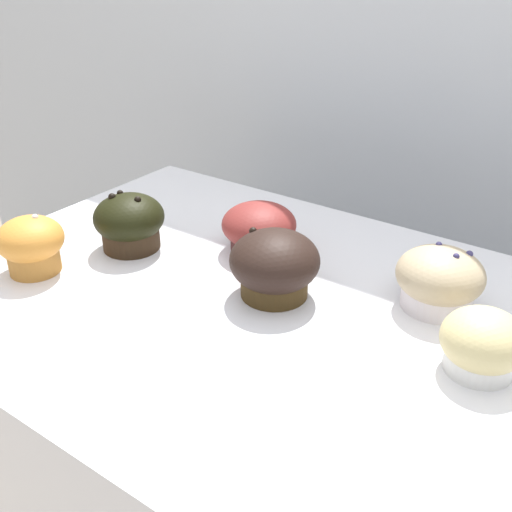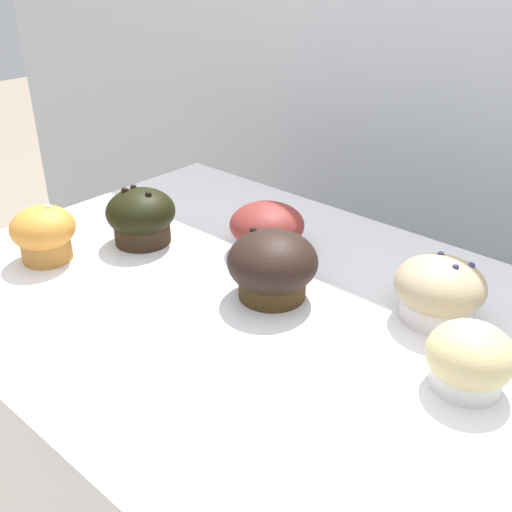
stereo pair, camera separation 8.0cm
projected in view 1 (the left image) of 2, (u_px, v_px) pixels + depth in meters
wall_back at (446, 200)px, 1.22m from camera, size 3.20×0.10×1.80m
muffin_front_center at (129, 222)px, 0.90m from camera, size 0.11×0.11×0.09m
muffin_back_left at (439, 279)px, 0.76m from camera, size 0.11×0.11×0.08m
muffin_back_right at (31, 244)px, 0.84m from camera, size 0.09×0.09×0.09m
muffin_front_left at (482, 344)px, 0.65m from camera, size 0.09×0.09×0.07m
muffin_front_right at (259, 228)px, 0.90m from camera, size 0.11×0.11×0.07m
muffin_back_center at (275, 265)px, 0.78m from camera, size 0.12×0.12×0.09m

